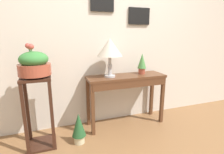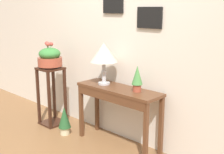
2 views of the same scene
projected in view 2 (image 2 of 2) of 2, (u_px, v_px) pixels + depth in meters
back_wall_with_art at (125, 31)px, 3.64m from camera, size 9.00×0.13×2.80m
console_table at (117, 98)px, 3.53m from camera, size 1.12×0.35×0.74m
table_lamp at (104, 54)px, 3.59m from camera, size 0.34×0.34×0.52m
potted_plant_on_console at (137, 78)px, 3.32m from camera, size 0.13×0.13×0.30m
pedestal_stand_left at (52, 96)px, 4.26m from camera, size 0.32×0.32×0.85m
planter_bowl_wide at (50, 57)px, 4.13m from camera, size 0.34×0.34×0.37m
potted_plant_floor at (64, 120)px, 3.94m from camera, size 0.17×0.17×0.39m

